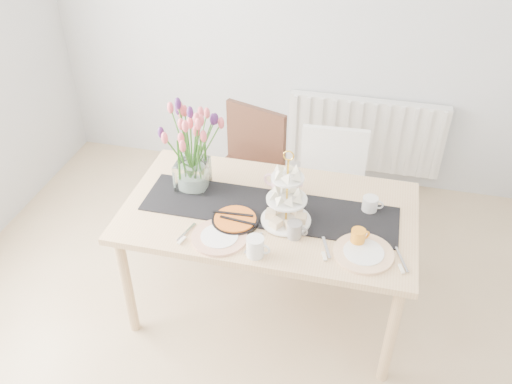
% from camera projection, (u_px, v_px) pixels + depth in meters
% --- Properties ---
extents(room_shell, '(4.50, 4.50, 4.50)m').
position_uv_depth(room_shell, '(217.00, 207.00, 2.10)').
color(room_shell, tan).
rests_on(room_shell, ground).
extents(radiator, '(1.20, 0.08, 0.60)m').
position_uv_depth(radiator, '(365.00, 135.00, 4.22)').
color(radiator, white).
rests_on(radiator, room_shell).
extents(dining_table, '(1.60, 0.90, 0.75)m').
position_uv_depth(dining_table, '(269.00, 220.00, 3.02)').
color(dining_table, tan).
rests_on(dining_table, ground).
extents(chair_brown, '(0.58, 0.58, 0.92)m').
position_uv_depth(chair_brown, '(247.00, 165.00, 3.72)').
color(chair_brown, '#361C13').
rests_on(chair_brown, ground).
extents(chair_white, '(0.45, 0.45, 0.87)m').
position_uv_depth(chair_white, '(331.00, 185.00, 3.58)').
color(chair_white, white).
rests_on(chair_white, ground).
extents(table_runner, '(1.40, 0.35, 0.01)m').
position_uv_depth(table_runner, '(269.00, 209.00, 2.97)').
color(table_runner, black).
rests_on(table_runner, dining_table).
extents(tulip_vase, '(0.64, 0.64, 0.54)m').
position_uv_depth(tulip_vase, '(189.00, 135.00, 2.94)').
color(tulip_vase, silver).
rests_on(tulip_vase, dining_table).
extents(cake_stand, '(0.27, 0.27, 0.39)m').
position_uv_depth(cake_stand, '(286.00, 205.00, 2.82)').
color(cake_stand, gold).
rests_on(cake_stand, dining_table).
extents(teapot, '(0.27, 0.24, 0.15)m').
position_uv_depth(teapot, '(283.00, 184.00, 3.05)').
color(teapot, white).
rests_on(teapot, dining_table).
extents(cream_jug, '(0.09, 0.09, 0.09)m').
position_uv_depth(cream_jug, '(370.00, 204.00, 2.94)').
color(cream_jug, silver).
rests_on(cream_jug, dining_table).
extents(tart_tin, '(0.25, 0.25, 0.03)m').
position_uv_depth(tart_tin, '(235.00, 220.00, 2.87)').
color(tart_tin, black).
rests_on(tart_tin, dining_table).
extents(mug_grey, '(0.08, 0.08, 0.09)m').
position_uv_depth(mug_grey, '(294.00, 230.00, 2.76)').
color(mug_grey, gray).
rests_on(mug_grey, dining_table).
extents(mug_white, '(0.10, 0.10, 0.11)m').
position_uv_depth(mug_white, '(255.00, 247.00, 2.65)').
color(mug_white, white).
rests_on(mug_white, dining_table).
extents(mug_orange, '(0.10, 0.10, 0.09)m').
position_uv_depth(mug_orange, '(358.00, 237.00, 2.72)').
color(mug_orange, orange).
rests_on(mug_orange, dining_table).
extents(plate_left, '(0.36, 0.36, 0.01)m').
position_uv_depth(plate_left, '(219.00, 237.00, 2.78)').
color(plate_left, silver).
rests_on(plate_left, dining_table).
extents(plate_right, '(0.38, 0.38, 0.02)m').
position_uv_depth(plate_right, '(363.00, 253.00, 2.68)').
color(plate_right, white).
rests_on(plate_right, dining_table).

